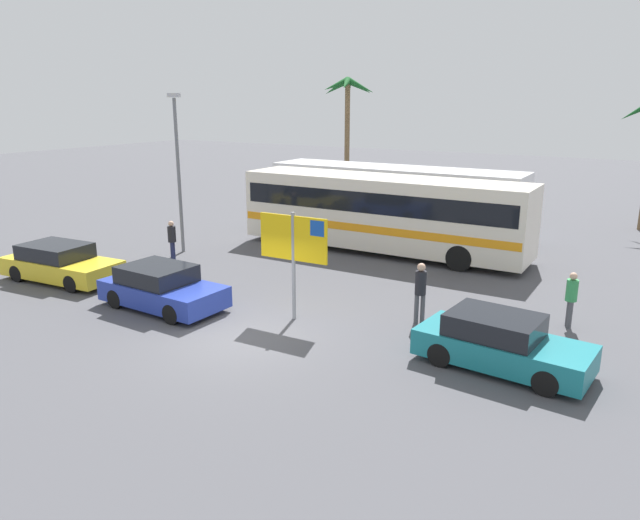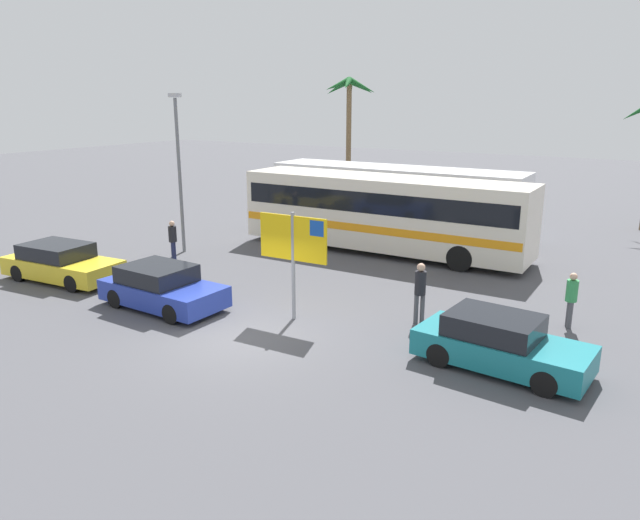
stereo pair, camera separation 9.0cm
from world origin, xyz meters
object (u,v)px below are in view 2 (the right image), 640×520
at_px(car_yellow, 61,263).
at_px(car_teal, 500,343).
at_px(ferry_sign, 294,243).
at_px(car_blue, 162,288).
at_px(pedestrian_near_sign, 571,296).
at_px(pedestrian_crossing_lot, 420,288).
at_px(bus_front_coach, 383,210).
at_px(bus_rear_coach, 395,196).
at_px(pedestrian_by_bus, 173,238).

bearing_deg(car_yellow, car_teal, -1.07).
relative_size(ferry_sign, car_blue, 0.79).
relative_size(pedestrian_near_sign, pedestrian_crossing_lot, 0.90).
relative_size(bus_front_coach, pedestrian_near_sign, 7.61).
relative_size(bus_rear_coach, pedestrian_by_bus, 7.46).
bearing_deg(car_yellow, pedestrian_near_sign, 11.35).
relative_size(ferry_sign, pedestrian_by_bus, 1.94).
distance_m(car_blue, pedestrian_crossing_lot, 7.90).
bearing_deg(pedestrian_near_sign, bus_rear_coach, -64.30).
height_order(bus_rear_coach, car_blue, bus_rear_coach).
relative_size(bus_rear_coach, pedestrian_near_sign, 7.61).
height_order(car_blue, pedestrian_by_bus, pedestrian_by_bus).
bearing_deg(ferry_sign, bus_front_coach, 96.97).
bearing_deg(pedestrian_crossing_lot, car_yellow, 70.28).
xyz_separation_m(car_blue, car_yellow, (-5.20, 0.21, 0.00)).
xyz_separation_m(bus_front_coach, bus_rear_coach, (-1.11, 3.64, 0.00)).
bearing_deg(car_yellow, bus_front_coach, 46.30).
relative_size(bus_front_coach, bus_rear_coach, 1.00).
distance_m(bus_front_coach, car_blue, 10.38).
bearing_deg(car_blue, ferry_sign, 19.50).
bearing_deg(pedestrian_by_bus, car_yellow, -138.72).
bearing_deg(pedestrian_near_sign, ferry_sign, 5.30).
relative_size(car_blue, car_yellow, 0.90).
xyz_separation_m(car_yellow, pedestrian_near_sign, (16.31, 4.56, 0.31)).
bearing_deg(car_yellow, pedestrian_by_bus, 64.45).
relative_size(car_teal, car_blue, 1.03).
relative_size(ferry_sign, pedestrian_crossing_lot, 1.78).
height_order(pedestrian_near_sign, pedestrian_crossing_lot, pedestrian_crossing_lot).
bearing_deg(car_blue, car_teal, 8.29).
height_order(car_teal, pedestrian_crossing_lot, pedestrian_crossing_lot).
distance_m(car_blue, car_yellow, 5.20).
distance_m(bus_front_coach, pedestrian_near_sign, 9.82).
bearing_deg(car_yellow, bus_rear_coach, 58.46).
bearing_deg(ferry_sign, car_blue, -164.41).
relative_size(ferry_sign, car_teal, 0.77).
distance_m(car_teal, car_blue, 10.17).
relative_size(car_blue, pedestrian_near_sign, 2.51).
distance_m(car_teal, pedestrian_crossing_lot, 3.32).
height_order(car_blue, pedestrian_crossing_lot, pedestrian_crossing_lot).
distance_m(pedestrian_near_sign, pedestrian_crossing_lot, 4.22).
xyz_separation_m(ferry_sign, car_blue, (-4.11, -1.27, -1.69)).
bearing_deg(bus_front_coach, car_teal, -50.48).
height_order(ferry_sign, pedestrian_near_sign, ferry_sign).
bearing_deg(car_yellow, ferry_sign, 2.26).
bearing_deg(pedestrian_by_bus, bus_rear_coach, 32.93).
xyz_separation_m(pedestrian_by_bus, pedestrian_crossing_lot, (11.00, -1.32, 0.10)).
bearing_deg(bus_rear_coach, pedestrian_by_bus, -119.64).
bearing_deg(car_blue, pedestrian_crossing_lot, 23.54).
distance_m(bus_front_coach, car_yellow, 12.64).
xyz_separation_m(pedestrian_near_sign, pedestrian_crossing_lot, (-3.76, -1.91, 0.12)).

